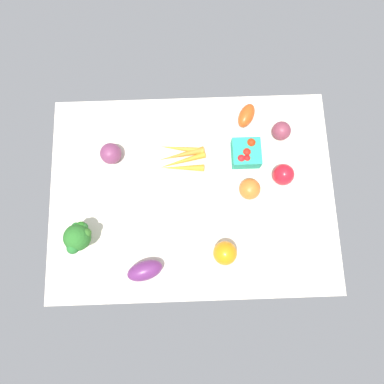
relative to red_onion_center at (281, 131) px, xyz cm
name	(u,v)px	position (x,y,z in cm)	size (l,w,h in cm)	color
tablecloth	(192,194)	(33.96, 21.84, -4.51)	(104.00, 76.00, 2.00)	beige
red_onion_center	(281,131)	(0.00, 0.00, 0.00)	(7.01, 7.01, 7.01)	brown
eggplant	(145,271)	(50.94, 49.02, -0.20)	(12.33, 6.61, 6.61)	#642764
carrot_bunch	(182,158)	(37.34, 8.52, -2.20)	(17.95, 11.58, 2.75)	orange
red_onion_near_basket	(111,154)	(63.14, 6.88, 0.39)	(7.79, 7.79, 7.79)	#773459
broccoli_head	(78,237)	(72.56, 37.32, 4.74)	(9.50, 10.86, 13.16)	#9ACB89
bell_pepper_red	(283,175)	(1.01, 17.10, 0.77)	(7.63, 7.63, 8.56)	red
berry_basket	(246,153)	(13.64, 8.18, -0.22)	(10.37, 10.37, 7.20)	teal
bell_pepper_orange	(225,253)	(23.42, 44.12, 0.79)	(8.17, 8.17, 8.60)	orange
heirloom_tomato_orange	(250,188)	(13.36, 21.64, 0.33)	(7.68, 7.68, 7.68)	orange
roma_tomato	(246,115)	(12.42, -6.93, -0.77)	(9.86, 5.46, 5.46)	#D74D18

